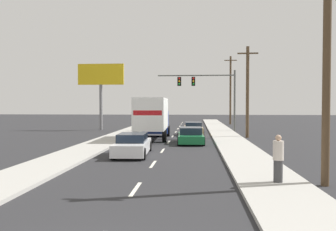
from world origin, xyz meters
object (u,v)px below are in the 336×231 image
object	(u,v)px
car_green	(191,136)
pedestrian_near_corner	(278,159)
car_tan	(193,129)
utility_pole_near	(327,58)
utility_pole_far	(230,89)
box_truck	(153,116)
roadside_billboard	(101,81)
utility_pole_mid	(248,91)
car_white	(133,145)
traffic_signal_mast	(202,86)

from	to	relation	value
car_green	pedestrian_near_corner	bearing A→B (deg)	-76.31
car_tan	utility_pole_near	distance (m)	21.35
car_tan	utility_pole_near	bearing A→B (deg)	-76.74
utility_pole_near	utility_pole_far	world-z (taller)	utility_pole_far
car_tan	pedestrian_near_corner	world-z (taller)	pedestrian_near_corner
car_tan	pedestrian_near_corner	bearing A→B (deg)	-81.37
box_truck	utility_pole_near	size ratio (longest dim) A/B	0.87
roadside_billboard	utility_pole_mid	bearing A→B (deg)	-27.94
car_white	car_tan	size ratio (longest dim) A/B	1.01
car_green	traffic_signal_mast	size ratio (longest dim) A/B	0.54
car_green	pedestrian_near_corner	size ratio (longest dim) A/B	2.68
roadside_billboard	car_green	bearing A→B (deg)	-50.98
utility_pole_mid	roadside_billboard	distance (m)	17.52
utility_pole_near	utility_pole_far	xyz separation A→B (m)	(0.57, 38.95, 0.59)
box_truck	roadside_billboard	world-z (taller)	roadside_billboard
roadside_billboard	car_tan	bearing A→B (deg)	-29.07
traffic_signal_mast	utility_pole_mid	distance (m)	7.88
traffic_signal_mast	roadside_billboard	world-z (taller)	roadside_billboard
utility_pole_mid	utility_pole_near	bearing A→B (deg)	-89.83
roadside_billboard	car_white	bearing A→B (deg)	-69.57
traffic_signal_mast	box_truck	bearing A→B (deg)	-114.99
car_white	car_green	bearing A→B (deg)	62.94
box_truck	utility_pole_near	world-z (taller)	utility_pole_near
utility_pole_mid	car_tan	bearing A→B (deg)	154.67
pedestrian_near_corner	utility_pole_far	bearing A→B (deg)	86.70
traffic_signal_mast	utility_pole_mid	size ratio (longest dim) A/B	1.05
utility_pole_mid	pedestrian_near_corner	world-z (taller)	utility_pole_mid
car_white	utility_pole_near	size ratio (longest dim) A/B	0.53
traffic_signal_mast	utility_pole_near	distance (m)	25.29
box_truck	car_white	world-z (taller)	box_truck
box_truck	car_green	size ratio (longest dim) A/B	1.69
car_tan	traffic_signal_mast	distance (m)	6.40
utility_pole_far	car_tan	bearing A→B (deg)	-106.18
box_truck	roadside_billboard	size ratio (longest dim) A/B	1.01
car_green	utility_pole_near	bearing A→B (deg)	-69.57
car_white	utility_pole_mid	world-z (taller)	utility_pole_mid
utility_pole_near	pedestrian_near_corner	xyz separation A→B (m)	(-1.69, -0.15, -3.59)
car_white	car_tan	distance (m)	13.86
car_tan	traffic_signal_mast	bearing A→B (deg)	78.59
car_white	box_truck	bearing A→B (deg)	89.47
car_white	pedestrian_near_corner	xyz separation A→B (m)	(6.57, -7.13, 0.41)
car_green	car_white	bearing A→B (deg)	-117.06
roadside_billboard	pedestrian_near_corner	xyz separation A→B (m)	(13.79, -26.49, -4.63)
utility_pole_near	utility_pole_far	size ratio (longest dim) A/B	0.88
utility_pole_near	pedestrian_near_corner	size ratio (longest dim) A/B	5.22
traffic_signal_mast	utility_pole_far	xyz separation A→B (m)	(4.45, 13.95, 0.23)
car_tan	utility_pole_mid	size ratio (longest dim) A/B	0.58
utility_pole_near	car_green	bearing A→B (deg)	110.43
car_green	utility_pole_near	distance (m)	14.85
traffic_signal_mast	roadside_billboard	xyz separation A→B (m)	(-11.59, 1.34, 0.68)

